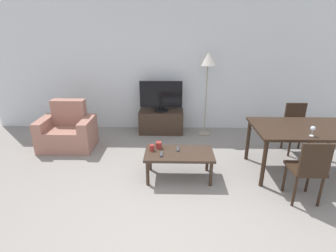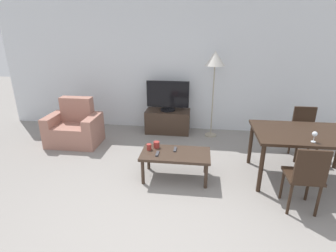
# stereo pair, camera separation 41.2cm
# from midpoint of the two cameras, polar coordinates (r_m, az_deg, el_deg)

# --- Properties ---
(ground_plane) EXTENTS (18.00, 18.00, 0.00)m
(ground_plane) POSITION_cam_midpoint_polar(r_m,az_deg,el_deg) (3.20, -0.42, -21.75)
(ground_plane) COLOR gray
(wall_back) EXTENTS (7.79, 0.06, 2.70)m
(wall_back) POSITION_cam_midpoint_polar(r_m,az_deg,el_deg) (5.72, 4.01, 12.47)
(wall_back) COLOR silver
(wall_back) RESTS_ON ground_plane
(armchair) EXTENTS (0.98, 0.67, 0.89)m
(armchair) POSITION_cam_midpoint_polar(r_m,az_deg,el_deg) (5.36, -17.59, -0.54)
(armchair) COLOR #9E6B5B
(armchair) RESTS_ON ground_plane
(tv_stand) EXTENTS (0.94, 0.47, 0.49)m
(tv_stand) POSITION_cam_midpoint_polar(r_m,az_deg,el_deg) (5.70, 2.02, 1.02)
(tv_stand) COLOR #38281E
(tv_stand) RESTS_ON ground_plane
(tv) EXTENTS (0.89, 0.31, 0.64)m
(tv) POSITION_cam_midpoint_polar(r_m,az_deg,el_deg) (5.53, 2.09, 6.51)
(tv) COLOR black
(tv) RESTS_ON tv_stand
(coffee_table) EXTENTS (1.02, 0.54, 0.42)m
(coffee_table) POSITION_cam_midpoint_polar(r_m,az_deg,el_deg) (3.91, 4.69, -6.58)
(coffee_table) COLOR #38281E
(coffee_table) RESTS_ON ground_plane
(dining_table) EXTENTS (1.49, 0.95, 0.76)m
(dining_table) POSITION_cam_midpoint_polar(r_m,az_deg,el_deg) (4.34, 30.47, -2.23)
(dining_table) COLOR black
(dining_table) RESTS_ON ground_plane
(dining_chair_near) EXTENTS (0.40, 0.40, 0.89)m
(dining_chair_near) POSITION_cam_midpoint_polar(r_m,az_deg,el_deg) (3.66, 30.71, -9.31)
(dining_chair_near) COLOR black
(dining_chair_near) RESTS_ON ground_plane
(dining_chair_far) EXTENTS (0.40, 0.40, 0.89)m
(dining_chair_far) POSITION_cam_midpoint_polar(r_m,az_deg,el_deg) (5.17, 29.61, -0.78)
(dining_chair_far) COLOR black
(dining_chair_far) RESTS_ON ground_plane
(floor_lamp) EXTENTS (0.39, 0.39, 1.74)m
(floor_lamp) POSITION_cam_midpoint_polar(r_m,az_deg,el_deg) (5.30, 12.47, 13.46)
(floor_lamp) COLOR gray
(floor_lamp) RESTS_ON ground_plane
(remote_primary) EXTENTS (0.04, 0.15, 0.02)m
(remote_primary) POSITION_cam_midpoint_polar(r_m,az_deg,el_deg) (3.83, 0.76, -6.11)
(remote_primary) COLOR #38383D
(remote_primary) RESTS_ON coffee_table
(remote_secondary) EXTENTS (0.04, 0.15, 0.02)m
(remote_secondary) POSITION_cam_midpoint_polar(r_m,az_deg,el_deg) (3.97, 4.54, -5.15)
(remote_secondary) COLOR #38383D
(remote_secondary) RESTS_ON coffee_table
(cup_white_near) EXTENTS (0.07, 0.07, 0.09)m
(cup_white_near) POSITION_cam_midpoint_polar(r_m,az_deg,el_deg) (3.95, -1.18, -4.64)
(cup_white_near) COLOR maroon
(cup_white_near) RESTS_ON coffee_table
(cup_colored_far) EXTENTS (0.09, 0.09, 0.10)m
(cup_colored_far) POSITION_cam_midpoint_polar(r_m,az_deg,el_deg) (4.02, 0.41, -4.13)
(cup_colored_far) COLOR maroon
(cup_colored_far) RESTS_ON coffee_table
(wine_glass_left) EXTENTS (0.07, 0.07, 0.15)m
(wine_glass_left) POSITION_cam_midpoint_polar(r_m,az_deg,el_deg) (3.97, 31.96, -1.68)
(wine_glass_left) COLOR silver
(wine_glass_left) RESTS_ON dining_table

